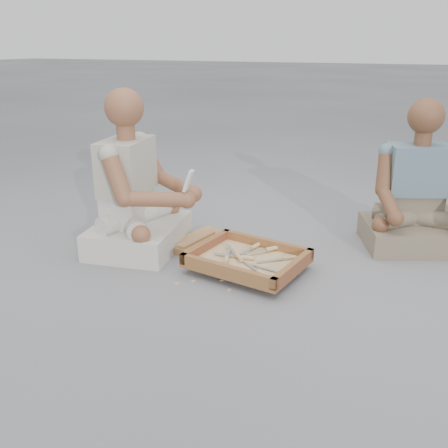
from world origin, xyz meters
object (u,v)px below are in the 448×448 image
at_px(tool_tray, 248,260).
at_px(companion, 416,199).
at_px(craftsman, 136,196).
at_px(carved_panel, 227,249).

distance_m(tool_tray, companion, 1.08).
bearing_deg(craftsman, tool_tray, 76.04).
distance_m(carved_panel, craftsman, 0.61).
xyz_separation_m(craftsman, companion, (1.47, 0.69, -0.03)).
relative_size(carved_panel, craftsman, 0.66).
distance_m(tool_tray, craftsman, 0.76).
height_order(carved_panel, tool_tray, tool_tray).
relative_size(carved_panel, companion, 0.71).
xyz_separation_m(tool_tray, craftsman, (-0.71, 0.05, 0.25)).
bearing_deg(companion, carved_panel, 7.51).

